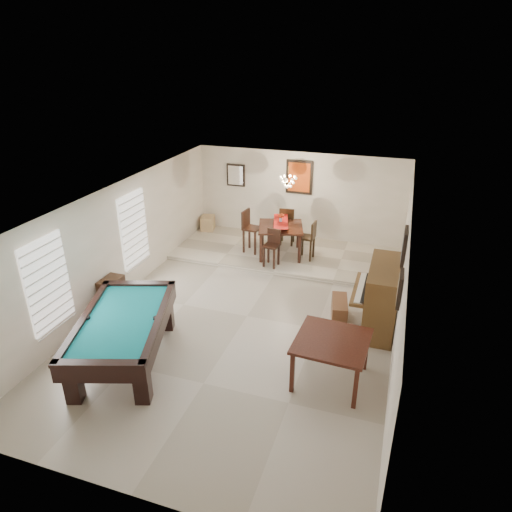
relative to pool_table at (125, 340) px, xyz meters
The scene contains 26 objects.
ground_plane 2.67m from the pool_table, 52.79° to the left, with size 6.00×9.00×0.02m, color beige.
wall_back 6.84m from the pool_table, 76.43° to the left, with size 6.00×0.04×2.60m, color silver.
wall_front 3.01m from the pool_table, 56.46° to the right, with size 6.00×0.04×2.60m, color silver.
wall_left 2.67m from the pool_table, 123.86° to the left, with size 0.04×9.00×2.60m, color silver.
wall_right 5.12m from the pool_table, 24.55° to the left, with size 0.04×9.00×2.60m, color silver.
ceiling 3.41m from the pool_table, 52.79° to the left, with size 6.00×9.00×0.04m, color white.
dining_step 5.59m from the pool_table, 73.41° to the left, with size 6.00×2.50×0.12m, color beige.
window_left_front 1.68m from the pool_table, behind, with size 0.06×1.00×1.70m, color white.
window_left_rear 3.18m from the pool_table, 117.05° to the left, with size 0.06×1.00×1.70m, color white.
pool_table is the anchor object (origin of this frame).
square_table 3.66m from the pool_table, ahead, with size 1.19×1.19×0.82m, color #33140C, non-canonical shape.
upright_piano 4.87m from the pool_table, 32.23° to the left, with size 0.91×1.63×1.36m, color brown, non-canonical shape.
piano_bench 4.33m from the pool_table, 37.00° to the left, with size 0.31×0.80×0.44m, color brown.
apothecary_chest 1.81m from the pool_table, 130.97° to the left, with size 0.36×0.54×0.80m, color black.
dining_table 5.33m from the pool_table, 73.96° to the left, with size 1.14×1.14×0.94m, color black, non-canonical shape.
flower_vase 5.38m from the pool_table, 73.96° to the left, with size 0.13×0.13×0.22m, color #A12C0D, non-canonical shape.
dining_chair_south 4.62m from the pool_table, 71.84° to the left, with size 0.35×0.35×0.95m, color black, non-canonical shape.
dining_chair_north 6.10m from the pool_table, 76.21° to the left, with size 0.41×0.41×1.09m, color black, non-canonical shape.
dining_chair_west 5.15m from the pool_table, 82.27° to the left, with size 0.43×0.43×1.16m, color black, non-canonical shape.
dining_chair_east 5.56m from the pool_table, 66.80° to the left, with size 0.38×0.38×1.03m, color black, non-canonical shape.
corner_bench 6.32m from the pool_table, 100.27° to the left, with size 0.37×0.47×0.42m, color tan.
chandelier 5.80m from the pool_table, 73.27° to the left, with size 0.44×0.44×0.60m, color #FFE5B2, non-canonical shape.
back_painting 6.90m from the pool_table, 76.35° to the left, with size 0.75×0.06×0.95m, color #D84C14.
back_mirror 6.70m from the pool_table, 92.68° to the left, with size 0.55×0.06×0.65m, color white.
right_picture_upper 5.35m from the pool_table, 27.77° to the left, with size 0.06×0.55×0.65m, color slate.
right_picture_lower 4.85m from the pool_table, 13.55° to the left, with size 0.06×0.45×0.55m, color gray.
Camera 1 is at (2.78, -7.81, 5.22)m, focal length 32.00 mm.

